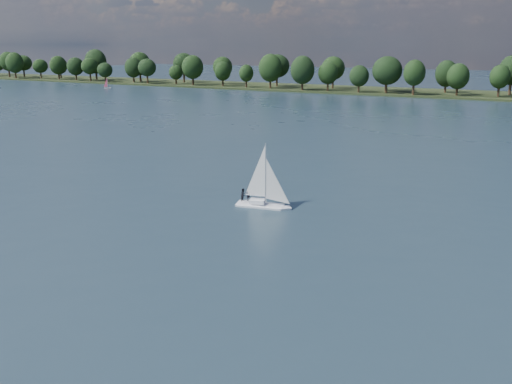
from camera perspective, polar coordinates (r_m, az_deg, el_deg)
ground at (r=131.52m, az=11.46°, el=5.84°), size 700.00×700.00×0.00m
far_shore at (r=240.01m, az=19.91°, el=9.09°), size 660.00×40.00×1.50m
sailboat at (r=68.92m, az=0.44°, el=0.34°), size 6.50×2.89×8.27m
dinghy_pink at (r=272.03m, az=-14.63°, el=10.27°), size 3.27×2.85×5.03m
pontoon at (r=329.92m, az=-18.98°, el=10.42°), size 4.23×2.52×0.50m
treeline at (r=238.94m, az=16.63°, el=11.29°), size 562.77×73.95×18.09m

